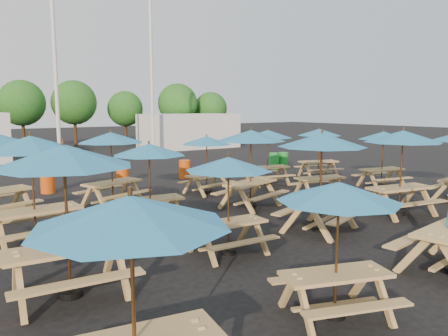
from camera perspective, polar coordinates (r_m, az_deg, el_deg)
ground at (r=13.42m, az=3.71°, el=-5.38°), size 120.00×120.00×0.00m
picnic_unit_0 at (r=4.36m, az=-12.05°, el=-7.26°), size 2.28×2.28×2.26m
picnic_unit_1 at (r=7.32m, az=-20.15°, el=0.34°), size 2.38×2.38×2.52m
picnic_unit_2 at (r=10.41m, az=-23.92°, el=2.12°), size 2.32×2.32×2.50m
picnic_unit_4 at (r=6.46m, az=14.75°, el=-4.08°), size 2.29×2.29×2.05m
picnic_unit_5 at (r=9.02m, az=0.59°, el=-0.24°), size 1.93×1.93×2.09m
picnic_unit_6 at (r=11.40m, az=-9.75°, el=1.75°), size 2.11×2.11×2.18m
picnic_unit_7 at (r=13.96m, az=-14.55°, el=3.31°), size 2.57×2.57×2.35m
picnic_unit_9 at (r=10.97m, az=12.67°, el=2.81°), size 2.73×2.73×2.49m
picnic_unit_10 at (r=13.33m, az=3.53°, el=3.63°), size 2.64×2.64×2.43m
picnic_unit_11 at (r=15.64m, az=-2.28°, el=3.18°), size 2.15×2.15×2.08m
picnic_unit_13 at (r=13.37m, az=22.30°, el=3.21°), size 2.52×2.52×2.46m
picnic_unit_14 at (r=15.16m, az=12.56°, el=3.11°), size 2.27×2.27×2.16m
picnic_unit_15 at (r=17.44m, az=5.75°, el=4.02°), size 2.31×2.31×2.22m
picnic_unit_18 at (r=17.87m, az=20.09°, el=3.59°), size 2.27×2.27×2.19m
picnic_unit_19 at (r=19.72m, az=12.33°, el=4.22°), size 2.38×2.38×2.18m
waste_bin_0 at (r=17.04m, az=-22.05°, el=-1.73°), size 0.50×0.50×0.80m
waste_bin_1 at (r=18.35m, az=-13.12°, el=-0.71°), size 0.50×0.50×0.80m
waste_bin_2 at (r=19.19m, az=-5.15°, el=-0.16°), size 0.50×0.50×0.80m
waste_bin_3 at (r=22.31m, az=6.54°, el=0.95°), size 0.50×0.50×0.80m
waste_bin_4 at (r=22.59m, az=7.75°, el=1.01°), size 0.50×0.50×0.80m
mast_0 at (r=25.12m, az=-21.27°, el=14.05°), size 0.20×0.20×12.00m
mast_1 at (r=29.23m, az=-9.47°, el=13.52°), size 0.20×0.20×12.00m
event_tent_1 at (r=33.91m, az=-4.63°, el=4.86°), size 7.00×4.00×2.60m
tree_3 at (r=35.47m, az=-24.92°, el=7.70°), size 3.36×3.36×5.09m
tree_4 at (r=35.87m, az=-18.99°, el=8.08°), size 3.41×3.41×5.17m
tree_5 at (r=37.71m, az=-12.77°, el=7.54°), size 2.94×2.94×4.45m
tree_6 at (r=37.86m, az=-6.07°, el=8.38°), size 3.38×3.38×5.13m
tree_7 at (r=39.64m, az=-1.76°, el=7.76°), size 2.95×2.95×4.48m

